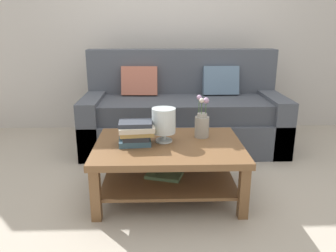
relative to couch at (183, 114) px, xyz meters
name	(u,v)px	position (x,y,z in m)	size (l,w,h in m)	color
ground_plane	(175,178)	(-0.13, -0.87, -0.36)	(10.00, 10.00, 0.00)	#ADA393
back_wall	(169,23)	(-0.13, 0.78, 0.99)	(6.40, 0.12, 2.70)	#BCB7B2
couch	(183,114)	(0.00, 0.00, 0.00)	(2.16, 0.90, 1.06)	#474C56
coffee_table	(168,158)	(-0.20, -1.16, -0.04)	(1.15, 0.83, 0.44)	brown
book_stack_main	(136,133)	(-0.45, -1.17, 0.17)	(0.29, 0.23, 0.19)	#3D6075
glass_hurricane_vase	(164,122)	(-0.23, -1.10, 0.24)	(0.19, 0.19, 0.27)	silver
flower_pitcher	(202,124)	(0.08, -0.99, 0.19)	(0.12, 0.12, 0.35)	#9E998E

